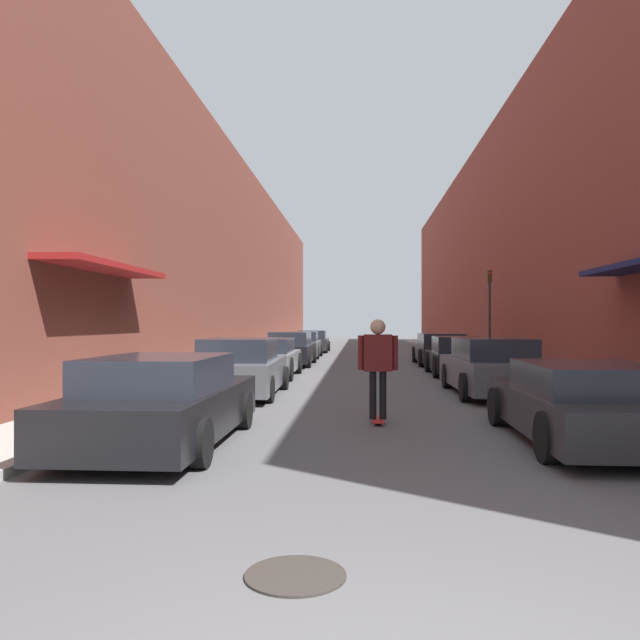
{
  "coord_description": "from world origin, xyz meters",
  "views": [
    {
      "loc": [
        -0.18,
        -2.26,
        1.74
      ],
      "look_at": [
        -1.08,
        11.71,
        1.8
      ],
      "focal_mm": 35.0,
      "sensor_mm": 36.0,
      "label": 1
    }
  ],
  "objects_px": {
    "skateboarder": "(378,359)",
    "manhole_cover": "(295,575)",
    "parked_car_left_1": "(241,368)",
    "parked_car_right_0": "(585,403)",
    "parked_car_right_3": "(440,349)",
    "parked_car_right_1": "(491,368)",
    "parked_car_right_2": "(457,356)",
    "parked_car_left_4": "(302,345)",
    "traffic_light": "(490,307)",
    "parked_car_left_0": "(163,402)",
    "parked_car_left_3": "(291,349)",
    "parked_car_left_5": "(313,342)",
    "parked_car_left_2": "(268,358)"
  },
  "relations": [
    {
      "from": "parked_car_left_0",
      "to": "parked_car_left_4",
      "type": "bearing_deg",
      "value": 90.22
    },
    {
      "from": "parked_car_left_1",
      "to": "manhole_cover",
      "type": "distance_m",
      "value": 10.76
    },
    {
      "from": "parked_car_left_3",
      "to": "parked_car_left_4",
      "type": "xyz_separation_m",
      "value": [
        -0.05,
        5.64,
        -0.03
      ]
    },
    {
      "from": "parked_car_left_5",
      "to": "parked_car_right_0",
      "type": "distance_m",
      "value": 28.44
    },
    {
      "from": "parked_car_left_4",
      "to": "skateboarder",
      "type": "relative_size",
      "value": 2.49
    },
    {
      "from": "parked_car_right_3",
      "to": "parked_car_left_1",
      "type": "bearing_deg",
      "value": -118.35
    },
    {
      "from": "parked_car_left_3",
      "to": "traffic_light",
      "type": "relative_size",
      "value": 1.3
    },
    {
      "from": "parked_car_left_5",
      "to": "traffic_light",
      "type": "relative_size",
      "value": 1.23
    },
    {
      "from": "parked_car_left_2",
      "to": "parked_car_left_1",
      "type": "bearing_deg",
      "value": -88.78
    },
    {
      "from": "parked_car_right_3",
      "to": "manhole_cover",
      "type": "relative_size",
      "value": 6.68
    },
    {
      "from": "parked_car_right_2",
      "to": "parked_car_left_1",
      "type": "bearing_deg",
      "value": -134.11
    },
    {
      "from": "parked_car_left_0",
      "to": "parked_car_left_2",
      "type": "distance_m",
      "value": 11.13
    },
    {
      "from": "parked_car_left_3",
      "to": "parked_car_left_4",
      "type": "bearing_deg",
      "value": 90.54
    },
    {
      "from": "parked_car_right_1",
      "to": "manhole_cover",
      "type": "xyz_separation_m",
      "value": [
        -3.6,
        -11.0,
        -0.65
      ]
    },
    {
      "from": "parked_car_left_3",
      "to": "manhole_cover",
      "type": "height_order",
      "value": "parked_car_left_3"
    },
    {
      "from": "parked_car_left_0",
      "to": "parked_car_left_5",
      "type": "relative_size",
      "value": 1.02
    },
    {
      "from": "parked_car_left_0",
      "to": "parked_car_left_3",
      "type": "xyz_separation_m",
      "value": [
        -0.03,
        16.68,
        0.04
      ]
    },
    {
      "from": "parked_car_left_0",
      "to": "parked_car_right_2",
      "type": "xyz_separation_m",
      "value": [
        6.03,
        12.33,
        0.01
      ]
    },
    {
      "from": "parked_car_right_1",
      "to": "parked_car_right_3",
      "type": "distance_m",
      "value": 10.94
    },
    {
      "from": "parked_car_right_2",
      "to": "manhole_cover",
      "type": "xyz_separation_m",
      "value": [
        -3.68,
        -16.75,
        -0.62
      ]
    },
    {
      "from": "parked_car_right_2",
      "to": "parked_car_right_3",
      "type": "distance_m",
      "value": 5.19
    },
    {
      "from": "manhole_cover",
      "to": "parked_car_right_3",
      "type": "bearing_deg",
      "value": 80.22
    },
    {
      "from": "parked_car_right_0",
      "to": "skateboarder",
      "type": "height_order",
      "value": "skateboarder"
    },
    {
      "from": "parked_car_left_5",
      "to": "parked_car_right_1",
      "type": "relative_size",
      "value": 0.95
    },
    {
      "from": "skateboarder",
      "to": "manhole_cover",
      "type": "height_order",
      "value": "skateboarder"
    },
    {
      "from": "parked_car_left_2",
      "to": "traffic_light",
      "type": "xyz_separation_m",
      "value": [
        7.89,
        4.28,
        1.73
      ]
    },
    {
      "from": "parked_car_left_1",
      "to": "parked_car_right_3",
      "type": "bearing_deg",
      "value": 61.65
    },
    {
      "from": "parked_car_left_2",
      "to": "parked_car_left_4",
      "type": "bearing_deg",
      "value": 89.59
    },
    {
      "from": "parked_car_right_0",
      "to": "skateboarder",
      "type": "xyz_separation_m",
      "value": [
        -2.94,
        1.59,
        0.54
      ]
    },
    {
      "from": "parked_car_left_0",
      "to": "parked_car_left_4",
      "type": "xyz_separation_m",
      "value": [
        -0.09,
        22.33,
        0.01
      ]
    },
    {
      "from": "parked_car_left_0",
      "to": "skateboarder",
      "type": "bearing_deg",
      "value": 34.73
    },
    {
      "from": "parked_car_left_2",
      "to": "parked_car_left_3",
      "type": "xyz_separation_m",
      "value": [
        0.13,
        5.55,
        0.04
      ]
    },
    {
      "from": "skateboarder",
      "to": "parked_car_left_0",
      "type": "bearing_deg",
      "value": -145.27
    },
    {
      "from": "parked_car_right_3",
      "to": "parked_car_left_5",
      "type": "bearing_deg",
      "value": 119.59
    },
    {
      "from": "parked_car_right_0",
      "to": "parked_car_right_1",
      "type": "xyz_separation_m",
      "value": [
        -0.09,
        6.02,
        0.09
      ]
    },
    {
      "from": "parked_car_right_2",
      "to": "manhole_cover",
      "type": "height_order",
      "value": "parked_car_right_2"
    },
    {
      "from": "parked_car_right_0",
      "to": "skateboarder",
      "type": "distance_m",
      "value": 3.39
    },
    {
      "from": "parked_car_left_5",
      "to": "traffic_light",
      "type": "xyz_separation_m",
      "value": [
        7.74,
        -12.93,
        1.73
      ]
    },
    {
      "from": "parked_car_left_1",
      "to": "parked_car_right_3",
      "type": "xyz_separation_m",
      "value": [
        6.19,
        11.47,
        -0.01
      ]
    },
    {
      "from": "parked_car_left_1",
      "to": "parked_car_right_0",
      "type": "bearing_deg",
      "value": -41.98
    },
    {
      "from": "parked_car_left_0",
      "to": "skateboarder",
      "type": "xyz_separation_m",
      "value": [
        3.1,
        2.15,
        0.5
      ]
    },
    {
      "from": "parked_car_left_3",
      "to": "manhole_cover",
      "type": "bearing_deg",
      "value": -83.56
    },
    {
      "from": "parked_car_left_1",
      "to": "parked_car_left_2",
      "type": "xyz_separation_m",
      "value": [
        -0.11,
        5.09,
        -0.04
      ]
    },
    {
      "from": "parked_car_left_0",
      "to": "parked_car_right_0",
      "type": "distance_m",
      "value": 6.07
    },
    {
      "from": "parked_car_left_0",
      "to": "parked_car_left_1",
      "type": "relative_size",
      "value": 1.02
    },
    {
      "from": "parked_car_left_0",
      "to": "parked_car_right_2",
      "type": "bearing_deg",
      "value": 63.93
    },
    {
      "from": "manhole_cover",
      "to": "traffic_light",
      "type": "xyz_separation_m",
      "value": [
        5.37,
        19.84,
        2.34
      ]
    },
    {
      "from": "parked_car_left_4",
      "to": "parked_car_left_5",
      "type": "distance_m",
      "value": 6.02
    },
    {
      "from": "parked_car_left_4",
      "to": "traffic_light",
      "type": "height_order",
      "value": "traffic_light"
    },
    {
      "from": "parked_car_left_4",
      "to": "parked_car_right_1",
      "type": "relative_size",
      "value": 0.95
    }
  ]
}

